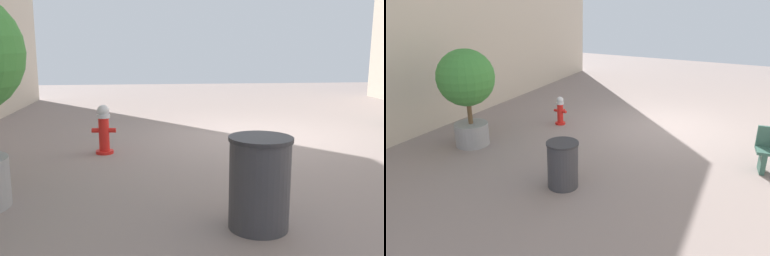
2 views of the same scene
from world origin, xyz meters
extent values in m
plane|color=gray|center=(0.00, 0.00, 0.00)|extent=(23.40, 23.40, 0.00)
cylinder|color=red|center=(2.80, 1.07, 0.03)|extent=(0.29, 0.29, 0.05)
cylinder|color=red|center=(2.80, 1.07, 0.33)|extent=(0.17, 0.17, 0.55)
cylinder|color=silver|center=(2.80, 1.07, 0.63)|extent=(0.22, 0.22, 0.06)
sphere|color=silver|center=(2.80, 1.07, 0.71)|extent=(0.20, 0.20, 0.20)
cylinder|color=red|center=(2.94, 1.06, 0.39)|extent=(0.13, 0.09, 0.08)
cylinder|color=red|center=(2.67, 1.08, 0.39)|extent=(0.13, 0.09, 0.08)
cylinder|color=red|center=(2.79, 0.92, 0.35)|extent=(0.11, 0.15, 0.10)
cube|color=#33594C|center=(-2.44, 1.78, 0.23)|extent=(0.15, 0.41, 0.45)
cylinder|color=gray|center=(4.01, 3.37, 0.28)|extent=(0.81, 0.81, 0.56)
cylinder|color=brown|center=(4.01, 3.37, 0.92)|extent=(0.11, 0.11, 0.73)
sphere|color=#3D8438|center=(4.01, 3.37, 1.69)|extent=(1.34, 1.34, 1.34)
cylinder|color=#38383D|center=(0.99, 4.18, 0.44)|extent=(0.59, 0.59, 0.88)
cylinder|color=#2C2C30|center=(0.99, 4.18, 0.90)|extent=(0.62, 0.62, 0.04)
camera|label=1|loc=(2.03, 8.00, 1.77)|focal=39.44mm
camera|label=2|loc=(-2.03, 9.55, 3.48)|focal=33.45mm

